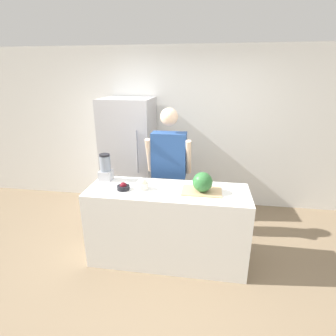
# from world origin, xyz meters

# --- Properties ---
(ground_plane) EXTENTS (14.00, 14.00, 0.00)m
(ground_plane) POSITION_xyz_m (0.00, 0.00, 0.00)
(ground_plane) COLOR #7F6B51
(wall_back) EXTENTS (8.00, 0.06, 2.60)m
(wall_back) POSITION_xyz_m (0.00, 1.96, 1.30)
(wall_back) COLOR white
(wall_back) RESTS_ON ground_plane
(counter_island) EXTENTS (1.84, 0.63, 0.93)m
(counter_island) POSITION_xyz_m (0.00, 0.32, 0.46)
(counter_island) COLOR white
(counter_island) RESTS_ON ground_plane
(refrigerator) EXTENTS (0.77, 0.74, 1.83)m
(refrigerator) POSITION_xyz_m (-0.81, 1.56, 0.92)
(refrigerator) COLOR #B7B7BC
(refrigerator) RESTS_ON ground_plane
(person) EXTENTS (0.60, 0.28, 1.77)m
(person) POSITION_xyz_m (-0.08, 0.95, 0.91)
(person) COLOR gray
(person) RESTS_ON ground_plane
(cutting_board) EXTENTS (0.44, 0.29, 0.01)m
(cutting_board) POSITION_xyz_m (0.38, 0.32, 0.93)
(cutting_board) COLOR tan
(cutting_board) RESTS_ON counter_island
(watermelon) EXTENTS (0.22, 0.22, 0.22)m
(watermelon) POSITION_xyz_m (0.39, 0.30, 1.05)
(watermelon) COLOR #2D6B33
(watermelon) RESTS_ON cutting_board
(bowl_cherries) EXTENTS (0.14, 0.14, 0.09)m
(bowl_cherries) POSITION_xyz_m (-0.50, 0.25, 0.96)
(bowl_cherries) COLOR black
(bowl_cherries) RESTS_ON counter_island
(bowl_cream) EXTENTS (0.14, 0.14, 0.13)m
(bowl_cream) POSITION_xyz_m (-0.29, 0.30, 0.98)
(bowl_cream) COLOR white
(bowl_cream) RESTS_ON counter_island
(blender) EXTENTS (0.15, 0.15, 0.33)m
(blender) POSITION_xyz_m (-0.80, 0.50, 1.08)
(blender) COLOR #B7B7BC
(blender) RESTS_ON counter_island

